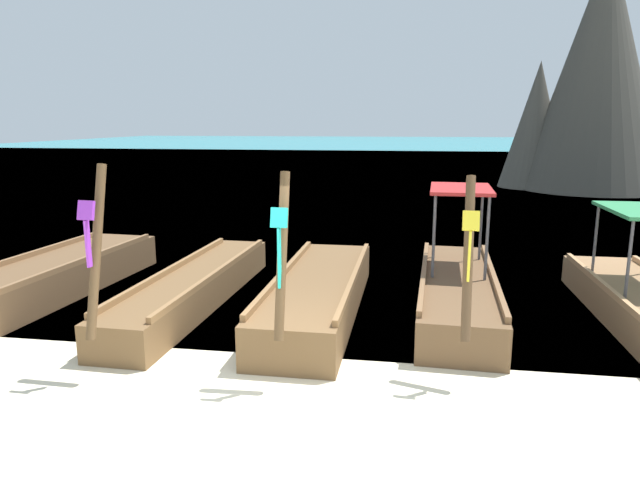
# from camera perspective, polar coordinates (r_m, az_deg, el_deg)

# --- Properties ---
(ground) EXTENTS (120.00, 120.00, 0.00)m
(ground) POSITION_cam_1_polar(r_m,az_deg,el_deg) (7.02, -4.46, -15.99)
(ground) COLOR beige
(sea_water) EXTENTS (120.00, 120.00, 0.00)m
(sea_water) POSITION_cam_1_polar(r_m,az_deg,el_deg) (67.50, 7.78, 8.94)
(sea_water) COLOR teal
(sea_water) RESTS_ON ground
(longtail_boat_red_ribbon) EXTENTS (1.85, 7.00, 2.63)m
(longtail_boat_red_ribbon) POSITION_cam_1_polar(r_m,az_deg,el_deg) (11.59, -27.25, -4.19)
(longtail_boat_red_ribbon) COLOR brown
(longtail_boat_red_ribbon) RESTS_ON ground
(longtail_boat_violet_ribbon) EXTENTS (1.19, 6.21, 2.75)m
(longtail_boat_violet_ribbon) POSITION_cam_1_polar(r_m,az_deg,el_deg) (10.61, -12.52, -4.68)
(longtail_boat_violet_ribbon) COLOR brown
(longtail_boat_violet_ribbon) RESTS_ON ground
(longtail_boat_turquoise_ribbon) EXTENTS (1.37, 5.61, 2.68)m
(longtail_boat_turquoise_ribbon) POSITION_cam_1_polar(r_m,az_deg,el_deg) (9.87, -0.15, -5.47)
(longtail_boat_turquoise_ribbon) COLOR brown
(longtail_boat_turquoise_ribbon) RESTS_ON ground
(longtail_boat_yellow_ribbon) EXTENTS (1.50, 5.63, 2.61)m
(longtail_boat_yellow_ribbon) POSITION_cam_1_polar(r_m,az_deg,el_deg) (10.25, 13.62, -4.91)
(longtail_boat_yellow_ribbon) COLOR brown
(longtail_boat_yellow_ribbon) RESTS_ON ground
(karst_rock) EXTENTS (7.54, 6.62, 11.35)m
(karst_rock) POSITION_cam_1_polar(r_m,az_deg,el_deg) (30.84, 25.62, 14.59)
(karst_rock) COLOR #47443D
(karst_rock) RESTS_ON ground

